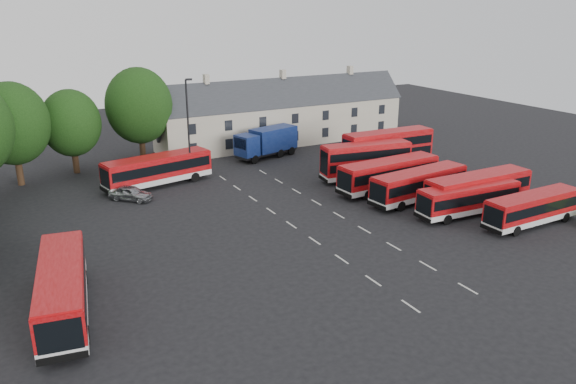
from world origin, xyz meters
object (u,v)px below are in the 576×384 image
(bus_west, at_px, (62,286))
(lamppost, at_px, (189,128))
(bus_dd_south, at_px, (366,159))
(box_truck, at_px, (267,141))
(bus_row_a, at_px, (533,207))
(silver_car, at_px, (131,193))

(bus_west, height_order, lamppost, lamppost)
(bus_dd_south, xyz_separation_m, box_truck, (-5.31, 13.71, -0.26))
(bus_west, bearing_deg, bus_row_a, -86.56)
(lamppost, bearing_deg, bus_west, -125.25)
(bus_west, relative_size, lamppost, 1.07)
(bus_row_a, xyz_separation_m, lamppost, (-22.09, 26.32, 4.26))
(box_truck, relative_size, lamppost, 0.79)
(bus_west, bearing_deg, box_truck, -36.14)
(bus_dd_south, distance_m, bus_west, 36.39)
(silver_car, bearing_deg, bus_dd_south, -56.87)
(bus_row_a, distance_m, bus_west, 38.37)
(bus_west, relative_size, silver_car, 2.74)
(bus_dd_south, height_order, lamppost, lamppost)
(lamppost, bearing_deg, silver_car, -157.85)
(box_truck, height_order, silver_car, box_truck)
(bus_dd_south, relative_size, bus_west, 0.86)
(bus_dd_south, relative_size, silver_car, 2.34)
(bus_row_a, height_order, bus_west, bus_west)
(bus_dd_south, distance_m, silver_car, 25.15)
(bus_dd_south, xyz_separation_m, bus_west, (-33.36, -14.52, -0.35))
(bus_west, height_order, box_truck, box_truck)
(bus_west, relative_size, box_truck, 1.35)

